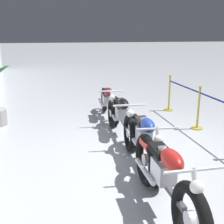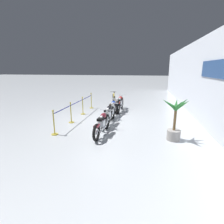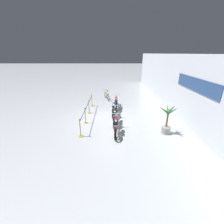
{
  "view_description": "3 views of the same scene",
  "coord_description": "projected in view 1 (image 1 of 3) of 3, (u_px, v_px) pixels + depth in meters",
  "views": [
    {
      "loc": [
        -4.99,
        2.07,
        2.23
      ],
      "look_at": [
        0.73,
        0.8,
        0.56
      ],
      "focal_mm": 45.0,
      "sensor_mm": 36.0,
      "label": 1
    },
    {
      "loc": [
        8.71,
        2.3,
        2.67
      ],
      "look_at": [
        -0.05,
        0.62,
        0.43
      ],
      "focal_mm": 28.0,
      "sensor_mm": 36.0,
      "label": 2
    },
    {
      "loc": [
        9.62,
        0.38,
        4.24
      ],
      "look_at": [
        0.17,
        0.4,
        0.52
      ],
      "focal_mm": 24.0,
      "sensor_mm": 36.0,
      "label": 3
    }
  ],
  "objects": [
    {
      "name": "motorcycle_maroon_3",
      "position": [
        108.0,
        102.0,
        7.43
      ],
      "size": [
        2.09,
        0.62,
        0.92
      ],
      "color": "black",
      "rests_on": "ground"
    },
    {
      "name": "motorcycle_blue_1",
      "position": [
        144.0,
        139.0,
        4.84
      ],
      "size": [
        2.16,
        0.62,
        0.92
      ],
      "color": "black",
      "rests_on": "ground"
    },
    {
      "name": "motorcycle_red_0",
      "position": [
        165.0,
        178.0,
        3.49
      ],
      "size": [
        2.22,
        0.62,
        0.98
      ],
      "color": "black",
      "rests_on": "ground"
    },
    {
      "name": "motorcycle_black_2",
      "position": [
        122.0,
        116.0,
        6.15
      ],
      "size": [
        2.35,
        0.62,
        0.94
      ],
      "color": "black",
      "rests_on": "ground"
    },
    {
      "name": "ground_plane",
      "position": [
        158.0,
        146.0,
        5.73
      ],
      "size": [
        120.0,
        120.0,
        0.0
      ],
      "primitive_type": "plane",
      "color": "#B2B7BC"
    },
    {
      "name": "stanchion_mid_right",
      "position": [
        198.0,
        114.0,
        6.65
      ],
      "size": [
        0.28,
        0.28,
        1.05
      ],
      "color": "gold",
      "rests_on": "ground"
    },
    {
      "name": "stanchion_far_right",
      "position": [
        169.0,
        99.0,
        8.24
      ],
      "size": [
        0.28,
        0.28,
        1.05
      ],
      "color": "gold",
      "rests_on": "ground"
    }
  ]
}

